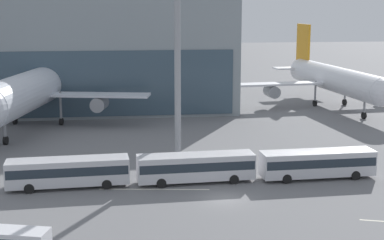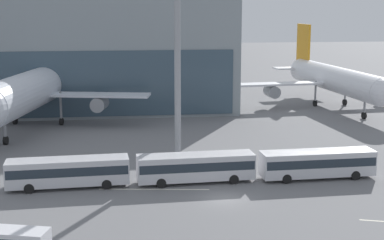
{
  "view_description": "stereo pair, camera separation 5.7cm",
  "coord_description": "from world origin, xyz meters",
  "px_view_note": "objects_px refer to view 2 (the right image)",
  "views": [
    {
      "loc": [
        -9.71,
        -53.16,
        18.57
      ],
      "look_at": [
        -0.83,
        19.04,
        4.0
      ],
      "focal_mm": 55.0,
      "sensor_mm": 36.0,
      "label": 1
    },
    {
      "loc": [
        -9.65,
        -53.17,
        18.57
      ],
      "look_at": [
        -0.83,
        19.04,
        4.0
      ],
      "focal_mm": 55.0,
      "sensor_mm": 36.0,
      "label": 2
    }
  ],
  "objects_px": {
    "airliner_at_gate_far": "(333,78)",
    "shuttle_bus_0": "(68,171)",
    "shuttle_bus_1": "(196,166)",
    "airliner_at_gate_near": "(34,89)",
    "shuttle_bus_2": "(317,162)",
    "floodlight_mast": "(177,26)"
  },
  "relations": [
    {
      "from": "airliner_at_gate_far",
      "to": "shuttle_bus_0",
      "type": "xyz_separation_m",
      "value": [
        -43.56,
        -42.88,
        -3.32
      ]
    },
    {
      "from": "shuttle_bus_2",
      "to": "airliner_at_gate_near",
      "type": "bearing_deg",
      "value": 134.64
    },
    {
      "from": "floodlight_mast",
      "to": "airliner_at_gate_far",
      "type": "bearing_deg",
      "value": 47.58
    },
    {
      "from": "shuttle_bus_0",
      "to": "shuttle_bus_1",
      "type": "xyz_separation_m",
      "value": [
        13.13,
        0.17,
        0.0
      ]
    },
    {
      "from": "airliner_at_gate_far",
      "to": "shuttle_bus_2",
      "type": "xyz_separation_m",
      "value": [
        -17.29,
        -42.87,
        -3.32
      ]
    },
    {
      "from": "shuttle_bus_0",
      "to": "floodlight_mast",
      "type": "distance_m",
      "value": 20.46
    },
    {
      "from": "shuttle_bus_2",
      "to": "floodlight_mast",
      "type": "relative_size",
      "value": 0.45
    },
    {
      "from": "airliner_at_gate_far",
      "to": "shuttle_bus_1",
      "type": "height_order",
      "value": "airliner_at_gate_far"
    },
    {
      "from": "shuttle_bus_1",
      "to": "shuttle_bus_2",
      "type": "distance_m",
      "value": 13.14
    },
    {
      "from": "shuttle_bus_0",
      "to": "floodlight_mast",
      "type": "height_order",
      "value": "floodlight_mast"
    },
    {
      "from": "floodlight_mast",
      "to": "shuttle_bus_2",
      "type": "bearing_deg",
      "value": -30.63
    },
    {
      "from": "shuttle_bus_0",
      "to": "shuttle_bus_2",
      "type": "distance_m",
      "value": 26.27
    },
    {
      "from": "airliner_at_gate_far",
      "to": "shuttle_bus_1",
      "type": "xyz_separation_m",
      "value": [
        -30.42,
        -42.71,
        -3.32
      ]
    },
    {
      "from": "shuttle_bus_0",
      "to": "shuttle_bus_1",
      "type": "distance_m",
      "value": 13.14
    },
    {
      "from": "airliner_at_gate_far",
      "to": "shuttle_bus_0",
      "type": "height_order",
      "value": "airliner_at_gate_far"
    },
    {
      "from": "shuttle_bus_1",
      "to": "shuttle_bus_2",
      "type": "xyz_separation_m",
      "value": [
        13.13,
        -0.16,
        0.0
      ]
    },
    {
      "from": "shuttle_bus_1",
      "to": "shuttle_bus_2",
      "type": "height_order",
      "value": "same"
    },
    {
      "from": "shuttle_bus_0",
      "to": "shuttle_bus_2",
      "type": "xyz_separation_m",
      "value": [
        26.27,
        0.01,
        0.0
      ]
    },
    {
      "from": "airliner_at_gate_near",
      "to": "shuttle_bus_2",
      "type": "xyz_separation_m",
      "value": [
        33.77,
        -31.37,
        -3.99
      ]
    },
    {
      "from": "airliner_at_gate_far",
      "to": "shuttle_bus_2",
      "type": "bearing_deg",
      "value": -27.22
    },
    {
      "from": "airliner_at_gate_near",
      "to": "shuttle_bus_0",
      "type": "distance_m",
      "value": 32.52
    },
    {
      "from": "floodlight_mast",
      "to": "airliner_at_gate_near",
      "type": "bearing_deg",
      "value": 130.44
    }
  ]
}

